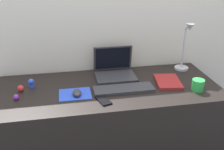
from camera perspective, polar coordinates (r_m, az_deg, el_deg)
back_wall at (r=2.19m, az=-2.70°, el=0.29°), size 2.78×0.05×1.37m
desk at (r=2.03m, az=-1.05°, el=-12.00°), size 1.58×0.65×0.74m
laptop at (r=2.01m, az=0.51°, el=1.48°), size 0.30×0.25×0.21m
keyboard at (r=1.79m, az=2.56°, el=-3.07°), size 0.41×0.13×0.02m
mousepad at (r=1.76m, az=-8.02°, el=-4.12°), size 0.21×0.17×0.00m
mouse at (r=1.73m, az=-7.63°, el=-3.83°), size 0.06×0.10×0.03m
cell_phone at (r=1.67m, az=-1.88°, el=-5.49°), size 0.10×0.14×0.01m
desk_lamp at (r=2.12m, az=15.58°, el=5.61°), size 0.11×0.15×0.39m
notebook_pad at (r=1.94m, az=12.02°, el=-1.40°), size 0.20×0.26×0.02m
coffee_mug at (r=1.87m, az=18.16°, el=-2.08°), size 0.08×0.08×0.08m
toy_figurine_blue at (r=1.91m, az=-17.11°, el=-1.64°), size 0.04×0.04×0.06m
toy_figurine_purple at (r=1.78m, az=-20.10°, el=-4.54°), size 0.03×0.03×0.04m
toy_figurine_red at (r=1.87m, az=-19.22°, el=-2.77°), size 0.04×0.04×0.05m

